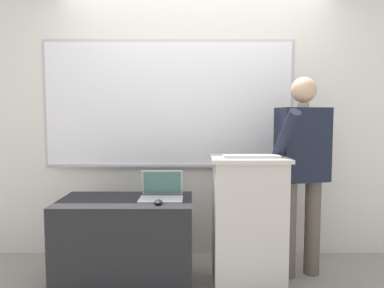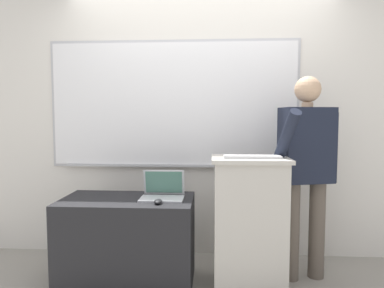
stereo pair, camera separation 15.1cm
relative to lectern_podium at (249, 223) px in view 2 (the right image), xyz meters
name	(u,v)px [view 2 (the right image)]	position (x,y,z in m)	size (l,w,h in m)	color
back_wall	(200,112)	(-0.41, 0.72, 0.87)	(6.40, 0.17, 2.77)	silver
lectern_podium	(249,223)	(0.00, 0.00, 0.00)	(0.59, 0.44, 1.03)	#BCB7AD
side_desk	(128,241)	(-0.96, 0.02, -0.17)	(1.04, 0.57, 0.69)	black
person_presenter	(306,164)	(0.47, 0.19, 0.44)	(0.58, 0.60, 1.67)	brown
laptop	(163,191)	(-0.68, 0.06, 0.23)	(0.34, 0.26, 0.22)	#B7BABF
wireless_keyboard	(252,157)	(0.01, -0.06, 0.52)	(0.43, 0.11, 0.02)	silver
computer_mouse_by_laptop	(158,202)	(-0.69, -0.13, 0.19)	(0.06, 0.10, 0.03)	black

